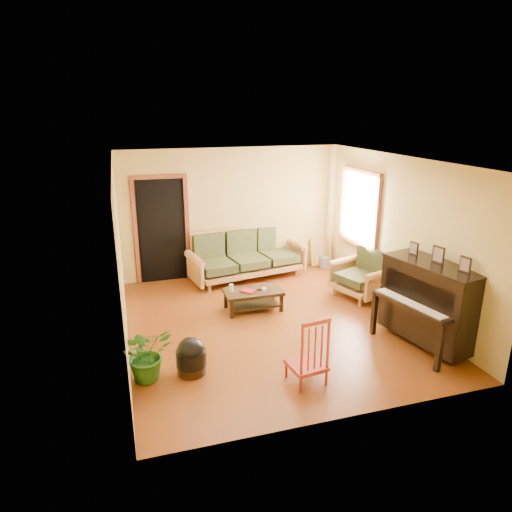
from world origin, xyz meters
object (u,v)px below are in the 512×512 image
object	(u,v)px
armchair	(360,272)
piano	(430,304)
potted_plant	(147,353)
ceramic_crock	(324,262)
red_chair	(307,349)
sofa	(247,255)
footstool	(191,360)
coffee_table	(253,300)

from	to	relation	value
armchair	piano	xyz separation A→B (m)	(0.06, -1.88, 0.16)
armchair	piano	distance (m)	1.89
piano	potted_plant	world-z (taller)	piano
ceramic_crock	potted_plant	bearing A→B (deg)	-140.42
red_chair	ceramic_crock	xyz separation A→B (m)	(2.08, 3.95, -0.34)
sofa	footstool	bearing A→B (deg)	-127.54
coffee_table	potted_plant	distance (m)	2.50
sofa	potted_plant	xyz separation A→B (m)	(-2.22, -3.16, -0.14)
coffee_table	piano	distance (m)	2.85
coffee_table	red_chair	bearing A→B (deg)	-89.25
piano	ceramic_crock	world-z (taller)	piano
footstool	ceramic_crock	xyz separation A→B (m)	(3.45, 3.34, -0.07)
coffee_table	red_chair	size ratio (longest dim) A/B	1.06
sofa	footstool	xyz separation A→B (m)	(-1.66, -3.20, -0.31)
coffee_table	footstool	distance (m)	2.14
footstool	potted_plant	distance (m)	0.58
sofa	armchair	world-z (taller)	sofa
sofa	red_chair	bearing A→B (deg)	-104.52
sofa	coffee_table	size ratio (longest dim) A/B	2.39
piano	footstool	xyz separation A→B (m)	(-3.44, 0.21, -0.44)
red_chair	ceramic_crock	world-z (taller)	red_chair
armchair	potted_plant	world-z (taller)	armchair
sofa	potted_plant	bearing A→B (deg)	-135.08
sofa	coffee_table	world-z (taller)	sofa
footstool	potted_plant	size ratio (longest dim) A/B	0.55
piano	ceramic_crock	distance (m)	3.59
ceramic_crock	sofa	bearing A→B (deg)	-175.25
piano	red_chair	bearing A→B (deg)	178.58
coffee_table	potted_plant	xyz separation A→B (m)	(-1.89, -1.63, 0.18)
piano	footstool	distance (m)	3.47
footstool	ceramic_crock	size ratio (longest dim) A/B	1.69
armchair	ceramic_crock	size ratio (longest dim) A/B	4.03
sofa	potted_plant	size ratio (longest dim) A/B	3.25
red_chair	sofa	bearing A→B (deg)	77.20
potted_plant	piano	bearing A→B (deg)	-3.45
ceramic_crock	red_chair	bearing A→B (deg)	-117.83
coffee_table	sofa	bearing A→B (deg)	77.84
armchair	piano	world-z (taller)	piano
footstool	potted_plant	xyz separation A→B (m)	(-0.55, 0.04, 0.17)
sofa	ceramic_crock	size ratio (longest dim) A/B	10.05
armchair	red_chair	bearing A→B (deg)	-150.26
ceramic_crock	potted_plant	world-z (taller)	potted_plant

